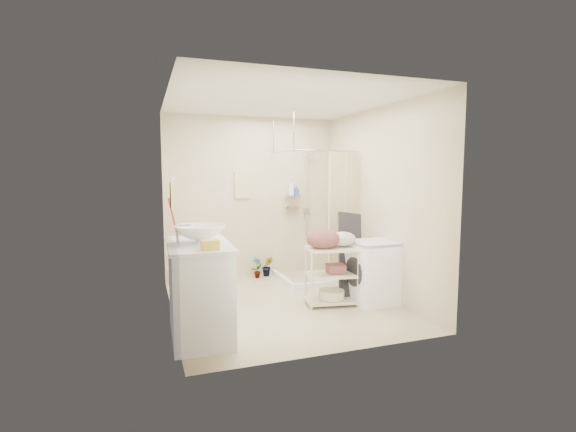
{
  "coord_description": "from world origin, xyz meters",
  "views": [
    {
      "loc": [
        -1.68,
        -5.03,
        1.71
      ],
      "look_at": [
        0.16,
        0.25,
        1.12
      ],
      "focal_mm": 26.0,
      "sensor_mm": 36.0,
      "label": 1
    }
  ],
  "objects_px": {
    "vanity": "(200,290)",
    "laundry_rack": "(332,270)",
    "toilet": "(197,274)",
    "washing_machine": "(373,272)"
  },
  "relations": [
    {
      "from": "vanity",
      "to": "laundry_rack",
      "type": "xyz_separation_m",
      "value": [
        1.74,
        0.49,
        -0.04
      ]
    },
    {
      "from": "toilet",
      "to": "washing_machine",
      "type": "distance_m",
      "value": 2.34
    },
    {
      "from": "toilet",
      "to": "washing_machine",
      "type": "bearing_deg",
      "value": -107.74
    },
    {
      "from": "vanity",
      "to": "toilet",
      "type": "relative_size",
      "value": 1.57
    },
    {
      "from": "toilet",
      "to": "laundry_rack",
      "type": "relative_size",
      "value": 0.79
    },
    {
      "from": "washing_machine",
      "to": "laundry_rack",
      "type": "relative_size",
      "value": 0.9
    },
    {
      "from": "laundry_rack",
      "to": "toilet",
      "type": "bearing_deg",
      "value": 163.81
    },
    {
      "from": "toilet",
      "to": "laundry_rack",
      "type": "distance_m",
      "value": 1.8
    },
    {
      "from": "vanity",
      "to": "laundry_rack",
      "type": "bearing_deg",
      "value": 17.1
    },
    {
      "from": "washing_machine",
      "to": "laundry_rack",
      "type": "xyz_separation_m",
      "value": [
        -0.56,
        0.08,
        0.04
      ]
    }
  ]
}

